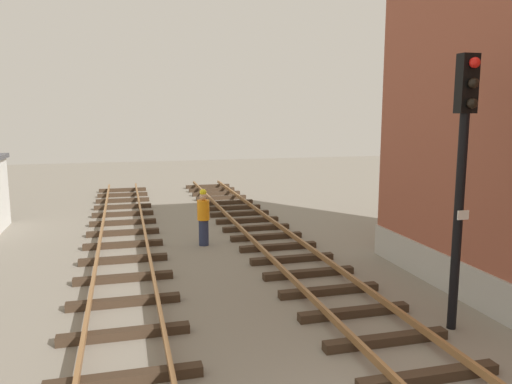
% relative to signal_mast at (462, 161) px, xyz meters
% --- Properties ---
extents(signal_mast, '(0.36, 0.40, 5.39)m').
position_rel_signal_mast_xyz_m(signal_mast, '(0.00, 0.00, 0.00)').
color(signal_mast, black).
rests_on(signal_mast, ground).
extents(track_worker_foreground, '(0.40, 0.40, 1.87)m').
position_rel_signal_mast_xyz_m(track_worker_foreground, '(-3.83, 7.65, -2.45)').
color(track_worker_foreground, '#262D4C').
rests_on(track_worker_foreground, ground).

